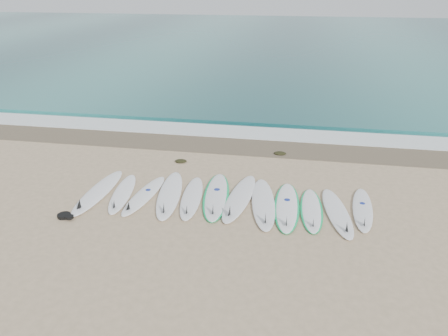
% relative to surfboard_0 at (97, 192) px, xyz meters
% --- Properties ---
extents(ground, '(120.00, 120.00, 0.00)m').
position_rel_surfboard_0_xyz_m(ground, '(3.49, 0.23, -0.06)').
color(ground, tan).
extents(ocean, '(120.00, 55.00, 0.03)m').
position_rel_surfboard_0_xyz_m(ocean, '(3.49, 32.73, -0.05)').
color(ocean, '#1F6262').
rests_on(ocean, ground).
extents(wet_sand_band, '(120.00, 1.80, 0.01)m').
position_rel_surfboard_0_xyz_m(wet_sand_band, '(3.49, 4.33, -0.06)').
color(wet_sand_band, brown).
rests_on(wet_sand_band, ground).
extents(foam_band, '(120.00, 1.40, 0.04)m').
position_rel_surfboard_0_xyz_m(foam_band, '(3.49, 5.73, -0.04)').
color(foam_band, silver).
rests_on(foam_band, ground).
extents(wave_crest, '(120.00, 1.00, 0.10)m').
position_rel_surfboard_0_xyz_m(wave_crest, '(3.49, 7.23, -0.01)').
color(wave_crest, '#1F6262').
rests_on(wave_crest, ground).
extents(surfboard_0, '(0.65, 2.81, 0.36)m').
position_rel_surfboard_0_xyz_m(surfboard_0, '(0.00, 0.00, 0.00)').
color(surfboard_0, white).
rests_on(surfboard_0, ground).
extents(surfboard_1, '(0.86, 2.43, 0.30)m').
position_rel_surfboard_0_xyz_m(surfboard_1, '(0.68, 0.05, -0.01)').
color(surfboard_1, white).
rests_on(surfboard_1, ground).
extents(surfboard_2, '(0.75, 2.47, 0.31)m').
position_rel_surfboard_0_xyz_m(surfboard_2, '(1.28, 0.04, -0.01)').
color(surfboard_2, white).
rests_on(surfboard_2, ground).
extents(surfboard_3, '(1.04, 2.93, 0.37)m').
position_rel_surfboard_0_xyz_m(surfboard_3, '(1.96, 0.19, 0.00)').
color(surfboard_3, white).
rests_on(surfboard_3, ground).
extents(surfboard_4, '(0.79, 2.54, 0.32)m').
position_rel_surfboard_0_xyz_m(surfboard_4, '(2.58, 0.14, -0.01)').
color(surfboard_4, white).
rests_on(surfboard_4, ground).
extents(surfboard_5, '(0.99, 2.86, 0.36)m').
position_rel_surfboard_0_xyz_m(surfboard_5, '(3.19, 0.36, -0.01)').
color(surfboard_5, white).
rests_on(surfboard_5, ground).
extents(surfboard_6, '(0.86, 2.88, 0.36)m').
position_rel_surfboard_0_xyz_m(surfboard_6, '(3.81, 0.33, 0.00)').
color(surfboard_6, silver).
rests_on(surfboard_6, ground).
extents(surfboard_7, '(0.97, 2.90, 0.36)m').
position_rel_surfboard_0_xyz_m(surfboard_7, '(4.47, 0.14, 0.00)').
color(surfboard_7, white).
rests_on(surfboard_7, ground).
extents(surfboard_8, '(0.73, 2.70, 0.34)m').
position_rel_surfboard_0_xyz_m(surfboard_8, '(5.07, 0.11, -0.01)').
color(surfboard_8, white).
rests_on(surfboard_8, ground).
extents(surfboard_9, '(0.64, 2.34, 0.29)m').
position_rel_surfboard_0_xyz_m(surfboard_9, '(5.68, 0.06, -0.02)').
color(surfboard_9, white).
rests_on(surfboard_9, ground).
extents(surfboard_10, '(0.94, 2.61, 0.33)m').
position_rel_surfboard_0_xyz_m(surfboard_10, '(6.32, -0.01, -0.01)').
color(surfboard_10, white).
rests_on(surfboard_10, ground).
extents(surfboard_11, '(0.66, 2.39, 0.30)m').
position_rel_surfboard_0_xyz_m(surfboard_11, '(6.94, 0.28, -0.01)').
color(surfboard_11, white).
rests_on(surfboard_11, ground).
extents(seaweed_near, '(0.38, 0.30, 0.07)m').
position_rel_surfboard_0_xyz_m(seaweed_near, '(1.62, 2.58, -0.03)').
color(seaweed_near, black).
rests_on(seaweed_near, ground).
extents(seaweed_far, '(0.40, 0.31, 0.08)m').
position_rel_surfboard_0_xyz_m(seaweed_far, '(4.68, 3.79, -0.02)').
color(seaweed_far, black).
rests_on(seaweed_far, ground).
extents(leash_coil, '(0.46, 0.36, 0.11)m').
position_rel_surfboard_0_xyz_m(leash_coil, '(-0.22, -1.30, -0.01)').
color(leash_coil, black).
rests_on(leash_coil, ground).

